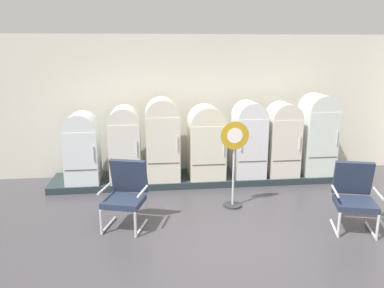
# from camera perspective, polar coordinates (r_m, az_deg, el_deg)

# --- Properties ---
(ground) EXTENTS (12.00, 10.00, 0.05)m
(ground) POSITION_cam_1_polar(r_m,az_deg,el_deg) (5.35, 6.34, -16.52)
(ground) COLOR #413E43
(back_wall) EXTENTS (11.76, 0.12, 2.95)m
(back_wall) POSITION_cam_1_polar(r_m,az_deg,el_deg) (8.30, 1.00, 5.77)
(back_wall) COLOR silver
(back_wall) RESTS_ON ground
(display_plinth) EXTENTS (6.06, 0.95, 0.13)m
(display_plinth) POSITION_cam_1_polar(r_m,az_deg,el_deg) (8.02, 1.56, -5.00)
(display_plinth) COLOR #253134
(display_plinth) RESTS_ON ground
(refrigerator_0) EXTENTS (0.63, 0.67, 1.36)m
(refrigerator_0) POSITION_cam_1_polar(r_m,az_deg,el_deg) (7.72, -15.92, -0.28)
(refrigerator_0) COLOR white
(refrigerator_0) RESTS_ON display_plinth
(refrigerator_1) EXTENTS (0.59, 0.70, 1.46)m
(refrigerator_1) POSITION_cam_1_polar(r_m,az_deg,el_deg) (7.63, -9.88, 0.36)
(refrigerator_1) COLOR silver
(refrigerator_1) RESTS_ON display_plinth
(refrigerator_2) EXTENTS (0.65, 0.72, 1.61)m
(refrigerator_2) POSITION_cam_1_polar(r_m,az_deg,el_deg) (7.62, -4.38, 1.11)
(refrigerator_2) COLOR silver
(refrigerator_2) RESTS_ON display_plinth
(refrigerator_3) EXTENTS (0.70, 0.72, 1.45)m
(refrigerator_3) POSITION_cam_1_polar(r_m,az_deg,el_deg) (7.72, 2.13, 0.60)
(refrigerator_3) COLOR silver
(refrigerator_3) RESTS_ON display_plinth
(refrigerator_4) EXTENTS (0.60, 0.69, 1.52)m
(refrigerator_4) POSITION_cam_1_polar(r_m,az_deg,el_deg) (7.87, 8.40, 1.07)
(refrigerator_4) COLOR white
(refrigerator_4) RESTS_ON display_plinth
(refrigerator_5) EXTENTS (0.61, 0.63, 1.49)m
(refrigerator_5) POSITION_cam_1_polar(r_m,az_deg,el_deg) (8.05, 13.23, 1.02)
(refrigerator_5) COLOR silver
(refrigerator_5) RESTS_ON display_plinth
(refrigerator_6) EXTENTS (0.63, 0.72, 1.64)m
(refrigerator_6) POSITION_cam_1_polar(r_m,az_deg,el_deg) (8.35, 17.99, 1.76)
(refrigerator_6) COLOR silver
(refrigerator_6) RESTS_ON display_plinth
(armchair_left) EXTENTS (0.75, 0.79, 1.02)m
(armchair_left) POSITION_cam_1_polar(r_m,az_deg,el_deg) (6.03, -9.73, -6.95)
(armchair_left) COLOR silver
(armchair_left) RESTS_ON ground
(armchair_right) EXTENTS (0.74, 0.78, 1.02)m
(armchair_right) POSITION_cam_1_polar(r_m,az_deg,el_deg) (6.35, 22.81, -6.82)
(armchair_right) COLOR silver
(armchair_right) RESTS_ON ground
(sign_stand) EXTENTS (0.48, 0.32, 1.51)m
(sign_stand) POSITION_cam_1_polar(r_m,az_deg,el_deg) (6.59, 6.19, -3.05)
(sign_stand) COLOR #2D2D30
(sign_stand) RESTS_ON ground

